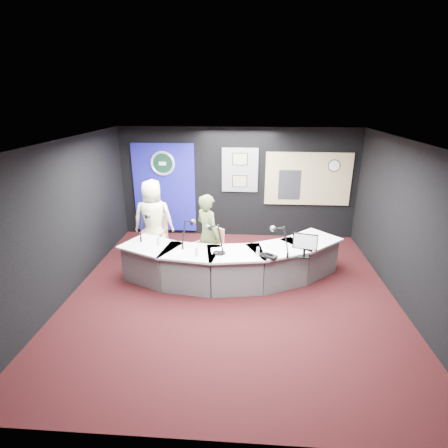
# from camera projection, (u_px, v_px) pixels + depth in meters

# --- Properties ---
(ground) EXTENTS (6.00, 6.00, 0.00)m
(ground) POSITION_uv_depth(u_px,v_px,m) (232.00, 294.00, 6.57)
(ground) COLOR black
(ground) RESTS_ON ground
(ceiling) EXTENTS (6.00, 6.00, 0.02)m
(ceiling) POSITION_uv_depth(u_px,v_px,m) (233.00, 142.00, 5.60)
(ceiling) COLOR silver
(ceiling) RESTS_ON ground
(wall_back) EXTENTS (6.00, 0.02, 2.80)m
(wall_back) POSITION_uv_depth(u_px,v_px,m) (238.00, 183.00, 8.89)
(wall_back) COLOR black
(wall_back) RESTS_ON ground
(wall_front) EXTENTS (6.00, 0.02, 2.80)m
(wall_front) POSITION_uv_depth(u_px,v_px,m) (217.00, 334.00, 3.28)
(wall_front) COLOR black
(wall_front) RESTS_ON ground
(wall_left) EXTENTS (0.02, 6.00, 2.80)m
(wall_left) POSITION_uv_depth(u_px,v_px,m) (66.00, 220.00, 6.28)
(wall_left) COLOR black
(wall_left) RESTS_ON ground
(wall_right) EXTENTS (0.02, 6.00, 2.80)m
(wall_right) POSITION_uv_depth(u_px,v_px,m) (410.00, 228.00, 5.89)
(wall_right) COLOR black
(wall_right) RESTS_ON ground
(broadcast_desk) EXTENTS (4.50, 1.90, 0.75)m
(broadcast_desk) POSITION_uv_depth(u_px,v_px,m) (231.00, 263.00, 6.96)
(broadcast_desk) COLOR silver
(broadcast_desk) RESTS_ON ground
(backdrop_panel) EXTENTS (1.60, 0.05, 2.30)m
(backdrop_panel) POSITION_uv_depth(u_px,v_px,m) (164.00, 188.00, 9.04)
(backdrop_panel) COLOR navy
(backdrop_panel) RESTS_ON wall_back
(agency_seal) EXTENTS (0.63, 0.07, 0.63)m
(agency_seal) POSITION_uv_depth(u_px,v_px,m) (163.00, 163.00, 8.78)
(agency_seal) COLOR silver
(agency_seal) RESTS_ON backdrop_panel
(seal_center) EXTENTS (0.48, 0.01, 0.48)m
(seal_center) POSITION_uv_depth(u_px,v_px,m) (163.00, 163.00, 8.78)
(seal_center) COLOR black
(seal_center) RESTS_ON backdrop_panel
(pinboard) EXTENTS (0.90, 0.04, 1.10)m
(pinboard) POSITION_uv_depth(u_px,v_px,m) (240.00, 170.00, 8.74)
(pinboard) COLOR slate
(pinboard) RESTS_ON wall_back
(framed_photo_upper) EXTENTS (0.34, 0.02, 0.27)m
(framed_photo_upper) POSITION_uv_depth(u_px,v_px,m) (240.00, 159.00, 8.62)
(framed_photo_upper) COLOR #7D745A
(framed_photo_upper) RESTS_ON pinboard
(framed_photo_lower) EXTENTS (0.34, 0.02, 0.27)m
(framed_photo_lower) POSITION_uv_depth(u_px,v_px,m) (240.00, 181.00, 8.81)
(framed_photo_lower) COLOR #7D745A
(framed_photo_lower) RESTS_ON pinboard
(booth_window_frame) EXTENTS (2.12, 0.06, 1.32)m
(booth_window_frame) POSITION_uv_depth(u_px,v_px,m) (308.00, 179.00, 8.70)
(booth_window_frame) COLOR tan
(booth_window_frame) RESTS_ON wall_back
(booth_glow) EXTENTS (2.00, 0.02, 1.20)m
(booth_glow) POSITION_uv_depth(u_px,v_px,m) (308.00, 179.00, 8.69)
(booth_glow) COLOR #FCCD9F
(booth_glow) RESTS_ON booth_window_frame
(equipment_rack) EXTENTS (0.55, 0.02, 0.75)m
(equipment_rack) POSITION_uv_depth(u_px,v_px,m) (289.00, 185.00, 8.75)
(equipment_rack) COLOR black
(equipment_rack) RESTS_ON booth_window_frame
(wall_clock) EXTENTS (0.28, 0.01, 0.28)m
(wall_clock) POSITION_uv_depth(u_px,v_px,m) (334.00, 166.00, 8.51)
(wall_clock) COLOR white
(wall_clock) RESTS_ON booth_window_frame
(armchair_left) EXTENTS (0.61, 0.61, 0.97)m
(armchair_left) POSITION_uv_depth(u_px,v_px,m) (155.00, 237.00, 7.95)
(armchair_left) COLOR #B47952
(armchair_left) RESTS_ON ground
(armchair_right) EXTENTS (0.83, 0.83, 1.04)m
(armchair_right) POSITION_uv_depth(u_px,v_px,m) (208.00, 249.00, 7.22)
(armchair_right) COLOR #B47952
(armchair_right) RESTS_ON ground
(draped_jacket) EXTENTS (0.51, 0.16, 0.70)m
(draped_jacket) POSITION_uv_depth(u_px,v_px,m) (155.00, 227.00, 8.14)
(draped_jacket) COLOR slate
(draped_jacket) RESTS_ON armchair_left
(person_man) EXTENTS (0.94, 0.67, 1.81)m
(person_man) POSITION_uv_depth(u_px,v_px,m) (153.00, 219.00, 7.81)
(person_man) COLOR #F9F1C7
(person_man) RESTS_ON ground
(person_woman) EXTENTS (0.72, 0.73, 1.69)m
(person_woman) POSITION_uv_depth(u_px,v_px,m) (208.00, 234.00, 7.11)
(person_woman) COLOR #515F31
(person_woman) RESTS_ON ground
(computer_monitor) EXTENTS (0.40, 0.13, 0.28)m
(computer_monitor) POSITION_uv_depth(u_px,v_px,m) (305.00, 241.00, 6.20)
(computer_monitor) COLOR black
(computer_monitor) RESTS_ON broadcast_desk
(desk_phone) EXTENTS (0.24, 0.23, 0.05)m
(desk_phone) POSITION_uv_depth(u_px,v_px,m) (271.00, 257.00, 6.28)
(desk_phone) COLOR black
(desk_phone) RESTS_ON broadcast_desk
(headphones_near) EXTENTS (0.24, 0.24, 0.04)m
(headphones_near) POSITION_uv_depth(u_px,v_px,m) (266.00, 255.00, 6.39)
(headphones_near) COLOR black
(headphones_near) RESTS_ON broadcast_desk
(headphones_far) EXTENTS (0.22, 0.22, 0.04)m
(headphones_far) POSITION_uv_depth(u_px,v_px,m) (219.00, 253.00, 6.46)
(headphones_far) COLOR black
(headphones_far) RESTS_ON broadcast_desk
(paper_stack) EXTENTS (0.26, 0.32, 0.00)m
(paper_stack) POSITION_uv_depth(u_px,v_px,m) (179.00, 252.00, 6.52)
(paper_stack) COLOR white
(paper_stack) RESTS_ON broadcast_desk
(notepad) EXTENTS (0.24, 0.31, 0.00)m
(notepad) POSITION_uv_depth(u_px,v_px,m) (216.00, 251.00, 6.59)
(notepad) COLOR white
(notepad) RESTS_ON broadcast_desk
(boom_mic_a) EXTENTS (0.16, 0.74, 0.60)m
(boom_mic_a) POSITION_uv_depth(u_px,v_px,m) (144.00, 222.00, 7.18)
(boom_mic_a) COLOR black
(boom_mic_a) RESTS_ON broadcast_desk
(boom_mic_b) EXTENTS (0.24, 0.73, 0.60)m
(boom_mic_b) POSITION_uv_depth(u_px,v_px,m) (188.00, 229.00, 6.83)
(boom_mic_b) COLOR black
(boom_mic_b) RESTS_ON broadcast_desk
(boom_mic_c) EXTENTS (0.45, 0.65, 0.60)m
(boom_mic_c) POSITION_uv_depth(u_px,v_px,m) (215.00, 234.00, 6.56)
(boom_mic_c) COLOR black
(boom_mic_c) RESTS_ON broadcast_desk
(boom_mic_d) EXTENTS (0.36, 0.69, 0.60)m
(boom_mic_d) POSITION_uv_depth(u_px,v_px,m) (280.00, 236.00, 6.48)
(boom_mic_d) COLOR black
(boom_mic_d) RESTS_ON broadcast_desk
(water_bottles) EXTENTS (2.00, 0.50, 0.18)m
(water_bottles) POSITION_uv_depth(u_px,v_px,m) (206.00, 246.00, 6.56)
(water_bottles) COLOR silver
(water_bottles) RESTS_ON broadcast_desk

